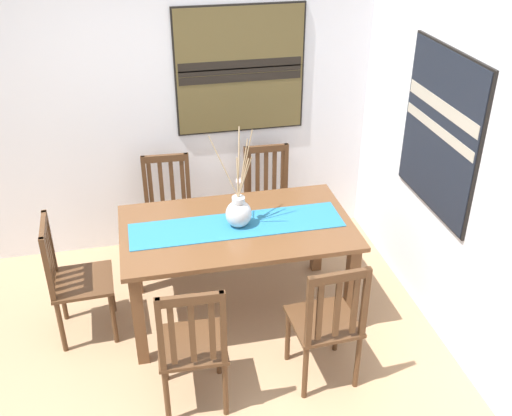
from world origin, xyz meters
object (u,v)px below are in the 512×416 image
Objects in this scene: painting_on_back_wall at (240,70)px; dining_table at (237,239)px; centerpiece_vase at (239,211)px; painting_on_side_wall at (441,132)px; chair_4 at (192,345)px; chair_2 at (269,197)px; chair_1 at (327,322)px; chair_0 at (169,210)px; chair_3 at (72,277)px.

dining_table is at bearing -102.72° from painting_on_back_wall.
painting_on_side_wall reaches higher than centerpiece_vase.
chair_2 is at bearing 62.75° from chair_4.
chair_1 is 1.70m from chair_2.
chair_0 reaches higher than dining_table.
dining_table is 1.20m from chair_3.
chair_0 is 0.97× the size of chair_4.
painting_on_side_wall is at bearing -7.74° from centerpiece_vase.
painting_on_back_wall is at bearing 24.49° from chair_0.
chair_2 is 0.82× the size of painting_on_side_wall.
chair_0 is (-0.43, 0.82, -0.17)m from dining_table.
chair_3 is at bearing 130.59° from chair_4.
painting_on_back_wall reaches higher than chair_4.
chair_3 reaches higher than chair_2.
chair_0 is at bearing 117.94° from dining_table.
dining_table is at bearing 117.04° from chair_1.
chair_1 is 1.50m from painting_on_side_wall.
chair_1 is 1.04× the size of chair_2.
chair_0 is 0.87× the size of painting_on_back_wall.
dining_table is 1.72× the size of chair_1.
centerpiece_vase is at bearing -101.98° from painting_on_back_wall.
chair_1 is 1.01× the size of chair_3.
centerpiece_vase is at bearing -34.95° from dining_table.
painting_on_side_wall is at bearing 33.56° from chair_1.
painting_on_back_wall is (0.26, 1.13, 0.90)m from dining_table.
chair_2 is 0.95× the size of chair_4.
centerpiece_vase is 0.64× the size of painting_on_side_wall.
painting_on_side_wall is (1.13, -1.33, -0.11)m from painting_on_back_wall.
centerpiece_vase is 1.27m from chair_3.
chair_4 is 0.86× the size of painting_on_side_wall.
centerpiece_vase is 1.34m from painting_on_back_wall.
chair_1 is at bearing -27.43° from chair_3.
painting_on_side_wall is (2.57, -0.20, 0.96)m from chair_3.
chair_1 reaches higher than chair_0.
painting_on_side_wall is at bearing -29.15° from chair_0.
chair_1 reaches higher than dining_table.
painting_on_side_wall reaches higher than chair_2.
painting_on_side_wall is (1.83, 0.67, 0.96)m from chair_4.
centerpiece_vase is 0.76× the size of chair_3.
chair_4 reaches higher than chair_2.
chair_0 is at bearing 118.39° from centerpiece_vase.
painting_on_back_wall is at bearing 130.34° from painting_on_side_wall.
centerpiece_vase is at bearing 172.26° from painting_on_side_wall.
painting_on_back_wall reaches higher than centerpiece_vase.
centerpiece_vase is 1.06m from chair_2.
chair_3 is at bearing -152.20° from chair_2.
chair_3 is (-1.63, -0.86, 0.01)m from chair_2.
chair_2 is at bearing 131.49° from painting_on_side_wall.
painting_on_back_wall is 0.95× the size of painting_on_side_wall.
painting_on_back_wall reaches higher than chair_0.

